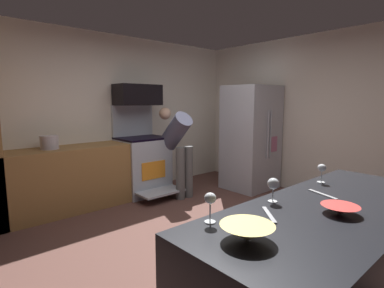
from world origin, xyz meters
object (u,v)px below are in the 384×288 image
Objects in this scene: mixing_bowl_small at (340,210)px; stock_pot at (49,142)px; wine_glass_mid at (210,200)px; wine_glass_far at (322,169)px; refrigerator at (251,138)px; oven_range at (143,164)px; mixing_bowl_large at (247,232)px; person_cook at (177,143)px; wine_glass_near at (273,185)px; microwave at (138,95)px.

stock_pot is at bearing 98.46° from mixing_bowl_small.
wine_glass_mid is 1.09× the size of wine_glass_far.
refrigerator reaches higher than stock_pot.
refrigerator is at bearing 34.35° from wine_glass_mid.
mixing_bowl_large is at bearing -114.69° from oven_range.
person_cook is 9.16× the size of wine_glass_near.
oven_range is 6.96× the size of mixing_bowl_small.
wine_glass_mid is (-0.65, 0.40, 0.10)m from mixing_bowl_small.
refrigerator is 3.43m from wine_glass_near.
microwave is 3.34m from wine_glass_far.
refrigerator is 7.05× the size of mixing_bowl_large.
refrigerator is 4.00m from mixing_bowl_large.
wine_glass_mid is 3.16m from stock_pot.
stock_pot is (-1.79, 0.50, 0.13)m from person_cook.
microwave is 0.52× the size of person_cook.
wine_glass_far is 0.65× the size of stock_pot.
stock_pot is (-1.43, 0.02, 0.49)m from oven_range.
microwave is 2.08m from refrigerator.
microwave reaches higher than stock_pot.
person_cook is at bearing 158.18° from refrigerator.
wine_glass_mid is at bearing 86.19° from mixing_bowl_large.
person_cook is 3.03m from wine_glass_near.
person_cook reaches higher than wine_glass_far.
oven_range reaches higher than wine_glass_near.
person_cook reaches higher than wine_glass_mid.
person_cook is at bearing -57.83° from microwave.
oven_range is at bearing 83.94° from wine_glass_far.
refrigerator is (1.62, -1.08, -0.74)m from microwave.
person_cook is at bearing -53.00° from oven_range.
person_cook is 6.18× the size of stock_pot.
wine_glass_near is 0.68m from wine_glass_far.
microwave is at bearing 76.11° from mixing_bowl_small.
wine_glass_mid is at bearing -92.13° from stock_pot.
mixing_bowl_small is at bearing -134.46° from refrigerator.
mixing_bowl_small is (-1.26, -3.07, 0.06)m from person_cook.
wine_glass_mid is (-1.55, -3.15, 0.52)m from oven_range.
microwave is 0.41× the size of refrigerator.
wine_glass_far is at bearing -104.60° from person_cook.
microwave is 3.64m from wine_glass_mid.
mixing_bowl_small is at bearing -104.24° from oven_range.
refrigerator is 1.35m from person_cook.
mixing_bowl_small is 1.29× the size of wine_glass_mid.
refrigerator is at bearing 48.24° from wine_glass_far.
oven_range is 1.93m from refrigerator.
mixing_bowl_small is 0.77m from wine_glass_mid.
microwave is 4.52× the size of wine_glass_mid.
wine_glass_mid is (-1.91, -2.66, 0.16)m from person_cook.
wine_glass_mid reaches higher than wine_glass_near.
wine_glass_near is (-2.63, -2.19, 0.11)m from refrigerator.
wine_glass_far is (-1.95, -2.19, 0.11)m from refrigerator.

